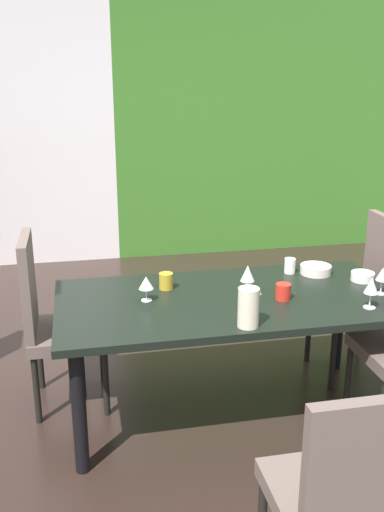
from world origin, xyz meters
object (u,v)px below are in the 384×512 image
at_px(dining_table, 230,310).
at_px(serving_bowl_corner, 316,269).
at_px(pitcher_east, 249,307).
at_px(wine_glass_center, 371,286).
at_px(wine_glass_left, 146,283).
at_px(cup_rear, 166,281).
at_px(wine_glass_north, 382,275).
at_px(wine_glass_right, 248,274).
at_px(chair_head_near, 345,493).
at_px(cup_near_shelf, 290,266).
at_px(serving_bowl_near_window, 363,276).
at_px(chair_right_far, 365,292).
at_px(cup_south, 283,292).
at_px(chair_left_far, 52,317).

relative_size(dining_table, serving_bowl_corner, 10.04).
height_order(serving_bowl_corner, pitcher_east, pitcher_east).
relative_size(wine_glass_center, wine_glass_left, 1.21).
xyz_separation_m(dining_table, cup_rear, (-0.32, 0.19, 0.12)).
xyz_separation_m(wine_glass_center, wine_glass_north, (0.16, 0.17, -0.01)).
bearing_deg(wine_glass_right, serving_bowl_corner, 24.20).
bearing_deg(wine_glass_north, serving_bowl_corner, 119.49).
bearing_deg(cup_rear, chair_head_near, -76.72).
distance_m(chair_head_near, wine_glass_north, 1.48).
distance_m(chair_head_near, pitcher_east, 1.00).
bearing_deg(cup_near_shelf, wine_glass_north, -49.23).
distance_m(wine_glass_north, serving_bowl_near_window, 0.23).
bearing_deg(pitcher_east, chair_head_near, -86.74).
bearing_deg(pitcher_east, wine_glass_right, 73.79).
height_order(wine_glass_right, serving_bowl_corner, wine_glass_right).
distance_m(chair_right_far, wine_glass_left, 1.46).
bearing_deg(wine_glass_right, wine_glass_center, -30.10).
height_order(cup_near_shelf, cup_rear, same).
bearing_deg(chair_head_near, wine_glass_left, 109.65).
xyz_separation_m(chair_head_near, cup_rear, (-0.36, 1.53, 0.23)).
bearing_deg(cup_near_shelf, wine_glass_center, -70.31).
height_order(serving_bowl_corner, cup_south, cup_south).
bearing_deg(wine_glass_center, wine_glass_left, 163.70).
xyz_separation_m(wine_glass_north, cup_south, (-0.56, 0.03, -0.07)).
distance_m(wine_glass_right, pitcher_east, 0.43).
relative_size(chair_head_near, cup_south, 10.93).
xyz_separation_m(serving_bowl_corner, cup_near_shelf, (-0.15, 0.04, 0.02)).
height_order(chair_left_far, chair_right_far, chair_right_far).
distance_m(wine_glass_right, wine_glass_left, 0.56).
bearing_deg(serving_bowl_near_window, cup_south, -161.78).
relative_size(chair_head_near, wine_glass_north, 6.27).
relative_size(wine_glass_north, cup_south, 1.74).
height_order(wine_glass_north, cup_rear, wine_glass_north).
distance_m(chair_right_far, serving_bowl_corner, 0.40).
distance_m(dining_table, wine_glass_north, 0.86).
relative_size(wine_glass_center, cup_south, 1.88).
bearing_deg(chair_left_far, wine_glass_center, 70.43).
xyz_separation_m(chair_right_far, serving_bowl_near_window, (-0.14, -0.20, 0.18)).
xyz_separation_m(wine_glass_right, wine_glass_center, (0.56, -0.33, 0.01)).
relative_size(dining_table, cup_south, 21.29).
xyz_separation_m(dining_table, chair_head_near, (0.04, -1.34, -0.11)).
bearing_deg(chair_right_far, wine_glass_center, 152.94).
bearing_deg(wine_glass_right, pitcher_east, -106.21).
distance_m(chair_right_far, wine_glass_center, 0.71).
xyz_separation_m(wine_glass_center, cup_south, (-0.40, 0.20, -0.07)).
bearing_deg(serving_bowl_corner, cup_rear, -175.67).
distance_m(dining_table, wine_glass_left, 0.49).
bearing_deg(chair_right_far, cup_near_shelf, 88.68).
bearing_deg(cup_near_shelf, serving_bowl_near_window, -29.53).
height_order(serving_bowl_near_window, cup_south, cup_south).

